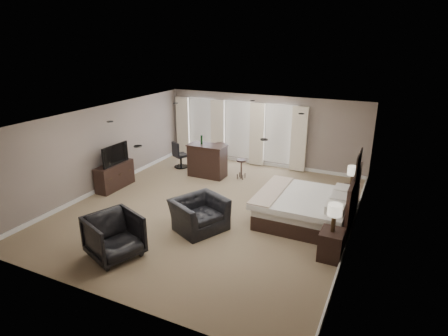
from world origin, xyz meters
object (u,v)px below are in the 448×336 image
at_px(tv, 113,162).
at_px(armchair_near, 199,209).
at_px(armchair_far, 114,234).
at_px(bar_counter, 207,160).
at_px(lamp_far, 352,177).
at_px(lamp_near, 334,218).
at_px(bar_stool_left, 220,153).
at_px(dresser, 115,176).
at_px(nightstand_near, 331,245).
at_px(bed, 307,196).
at_px(nightstand_far, 350,197).
at_px(desk_chair, 181,155).
at_px(bar_stool_right, 241,169).

relative_size(tv, armchair_near, 0.90).
xyz_separation_m(armchair_far, bar_counter, (-0.52, 5.30, 0.03)).
distance_m(lamp_far, bar_counter, 4.81).
relative_size(lamp_near, bar_stool_left, 0.79).
xyz_separation_m(armchair_near, armchair_far, (-1.06, -1.87, -0.00)).
bearing_deg(bar_stool_left, dresser, -118.17).
xyz_separation_m(nightstand_near, bar_counter, (-4.77, 3.36, 0.24)).
bearing_deg(dresser, bed, 2.76).
xyz_separation_m(lamp_near, dresser, (-6.92, 1.16, -0.56)).
distance_m(nightstand_near, armchair_far, 4.68).
xyz_separation_m(bed, nightstand_near, (0.89, -1.45, -0.41)).
xyz_separation_m(nightstand_near, dresser, (-6.92, 1.16, 0.08)).
xyz_separation_m(tv, armchair_far, (2.67, -3.10, -0.34)).
relative_size(lamp_far, armchair_near, 0.50).
relative_size(dresser, bar_counter, 1.07).
height_order(nightstand_near, armchair_far, armchair_far).
height_order(tv, bar_counter, bar_counter).
bearing_deg(nightstand_near, nightstand_far, 90.00).
bearing_deg(bed, armchair_near, -146.73).
bearing_deg(desk_chair, armchair_far, 136.06).
height_order(nightstand_far, bar_counter, bar_counter).
bearing_deg(bar_stool_right, nightstand_near, -45.03).
relative_size(nightstand_far, bar_stool_right, 0.87).
distance_m(nightstand_near, lamp_far, 2.96).
distance_m(lamp_far, armchair_far, 6.45).
relative_size(nightstand_near, armchair_near, 0.53).
distance_m(armchair_near, desk_chair, 4.79).
height_order(bar_stool_right, desk_chair, desk_chair).
bearing_deg(bar_stool_left, armchair_far, -83.81).
xyz_separation_m(bar_counter, bar_stool_left, (-0.21, 1.42, -0.17)).
distance_m(tv, desk_chair, 2.76).
bearing_deg(armchair_near, bar_stool_left, 46.29).
distance_m(nightstand_near, dresser, 7.02).
distance_m(bed, lamp_far, 1.71).
height_order(nightstand_near, dresser, dresser).
distance_m(lamp_near, armchair_near, 3.23).
xyz_separation_m(lamp_far, bar_counter, (-4.77, 0.46, -0.33)).
xyz_separation_m(tv, armchair_near, (3.72, -1.22, -0.34)).
distance_m(bed, lamp_near, 1.72).
relative_size(tv, desk_chair, 1.12).
xyz_separation_m(bed, lamp_far, (0.89, 1.45, 0.16)).
height_order(nightstand_far, lamp_near, lamp_near).
relative_size(bar_counter, bar_stool_left, 1.64).
xyz_separation_m(nightstand_near, lamp_far, (0.00, 2.90, 0.57)).
height_order(nightstand_near, tv, tv).
xyz_separation_m(bed, desk_chair, (-5.19, 2.31, -0.24)).
height_order(bed, lamp_near, bed).
bearing_deg(tv, armchair_near, -108.19).
relative_size(nightstand_near, lamp_far, 1.06).
bearing_deg(desk_chair, bar_stool_right, -154.69).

